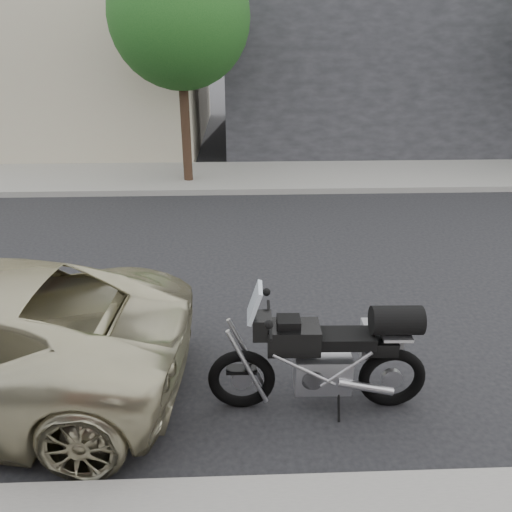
% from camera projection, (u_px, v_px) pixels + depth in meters
% --- Properties ---
extents(ground, '(120.00, 120.00, 0.00)m').
position_uv_depth(ground, '(280.00, 284.00, 8.20)').
color(ground, black).
rests_on(ground, ground).
extents(far_sidewalk, '(44.00, 3.00, 0.15)m').
position_uv_depth(far_sidewalk, '(261.00, 177.00, 14.10)').
color(far_sidewalk, gray).
rests_on(far_sidewalk, ground).
extents(far_building_dark, '(16.00, 11.00, 7.00)m').
position_uv_depth(far_building_dark, '(433.00, 41.00, 19.34)').
color(far_building_dark, '#242428').
rests_on(far_building_dark, ground).
extents(far_building_cream, '(14.00, 11.00, 8.00)m').
position_uv_depth(far_building_cream, '(12.00, 27.00, 18.57)').
color(far_building_cream, '#B8AB93').
rests_on(far_building_cream, ground).
extents(street_tree_mid, '(3.40, 3.40, 5.70)m').
position_uv_depth(street_tree_mid, '(179.00, 17.00, 11.91)').
color(street_tree_mid, '#362418').
rests_on(street_tree_mid, far_sidewalk).
extents(motorcycle, '(2.36, 0.76, 1.49)m').
position_uv_depth(motorcycle, '(333.00, 355.00, 5.29)').
color(motorcycle, black).
rests_on(motorcycle, ground).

